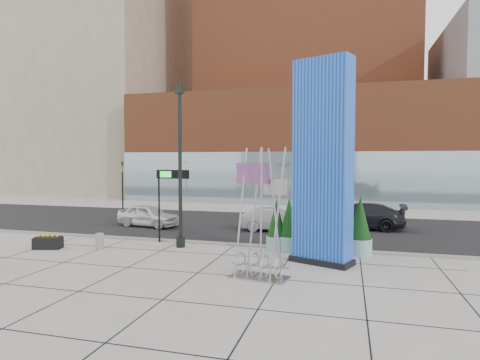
% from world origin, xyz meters
% --- Properties ---
extents(ground, '(160.00, 160.00, 0.00)m').
position_xyz_m(ground, '(0.00, 0.00, 0.00)').
color(ground, '#9E9991').
rests_on(ground, ground).
extents(street_asphalt, '(80.00, 12.00, 0.02)m').
position_xyz_m(street_asphalt, '(0.00, 10.00, 0.01)').
color(street_asphalt, black).
rests_on(street_asphalt, ground).
extents(curb_edge, '(80.00, 0.30, 0.12)m').
position_xyz_m(curb_edge, '(0.00, 4.00, 0.06)').
color(curb_edge, gray).
rests_on(curb_edge, ground).
extents(tower_podium, '(34.00, 10.00, 11.00)m').
position_xyz_m(tower_podium, '(1.00, 27.00, 5.50)').
color(tower_podium, '#9C4E2D').
rests_on(tower_podium, ground).
extents(tower_glass_front, '(34.00, 0.60, 5.00)m').
position_xyz_m(tower_glass_front, '(1.00, 22.20, 2.50)').
color(tower_glass_front, '#8CA5B2').
rests_on(tower_glass_front, ground).
extents(building_beige_left, '(18.00, 20.00, 34.00)m').
position_xyz_m(building_beige_left, '(-26.00, 34.00, 17.00)').
color(building_beige_left, gray).
rests_on(building_beige_left, ground).
extents(blue_pylon, '(2.76, 1.98, 8.40)m').
position_xyz_m(blue_pylon, '(5.43, 1.72, 4.06)').
color(blue_pylon, '#0B35B1').
rests_on(blue_pylon, ground).
extents(lamp_post, '(0.54, 0.44, 7.98)m').
position_xyz_m(lamp_post, '(-1.46, 3.00, 3.26)').
color(lamp_post, black).
rests_on(lamp_post, ground).
extents(public_art_sculpture, '(2.24, 1.39, 4.76)m').
position_xyz_m(public_art_sculpture, '(3.41, -1.00, 1.25)').
color(public_art_sculpture, '#B1B2B6').
rests_on(public_art_sculpture, ground).
extents(concrete_bollard, '(0.39, 0.39, 0.76)m').
position_xyz_m(concrete_bollard, '(-5.04, 1.57, 0.38)').
color(concrete_bollard, gray).
rests_on(concrete_bollard, ground).
extents(overhead_street_sign, '(1.78, 0.23, 3.77)m').
position_xyz_m(overhead_street_sign, '(-2.36, 3.80, 3.24)').
color(overhead_street_sign, black).
rests_on(overhead_street_sign, ground).
extents(round_planter_east, '(1.07, 1.07, 2.68)m').
position_xyz_m(round_planter_east, '(7.00, 3.60, 1.27)').
color(round_planter_east, '#86B5B4').
rests_on(round_planter_east, ground).
extents(round_planter_mid, '(0.97, 0.97, 2.42)m').
position_xyz_m(round_planter_mid, '(3.20, 3.60, 1.15)').
color(round_planter_mid, '#86B5B4').
rests_on(round_planter_mid, ground).
extents(round_planter_west, '(1.01, 1.01, 2.53)m').
position_xyz_m(round_planter_west, '(3.80, 3.60, 1.20)').
color(round_planter_west, '#86B5B4').
rests_on(round_planter_west, ground).
extents(box_planter_north, '(1.38, 0.93, 0.70)m').
position_xyz_m(box_planter_north, '(-7.50, 1.00, 0.32)').
color(box_planter_north, black).
rests_on(box_planter_north, ground).
extents(car_white_west, '(4.33, 2.31, 1.40)m').
position_xyz_m(car_white_west, '(-5.88, 8.01, 0.70)').
color(car_white_west, white).
rests_on(car_white_west, ground).
extents(car_silver_mid, '(4.17, 1.67, 1.35)m').
position_xyz_m(car_silver_mid, '(2.28, 8.44, 0.67)').
color(car_silver_mid, '#A6AAAE').
rests_on(car_silver_mid, ground).
extents(car_dark_east, '(5.55, 2.51, 1.58)m').
position_xyz_m(car_dark_east, '(7.16, 10.72, 0.79)').
color(car_dark_east, black).
rests_on(car_dark_east, ground).
extents(traffic_signal, '(0.15, 0.18, 4.10)m').
position_xyz_m(traffic_signal, '(-12.00, 15.00, 2.30)').
color(traffic_signal, black).
rests_on(traffic_signal, ground).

